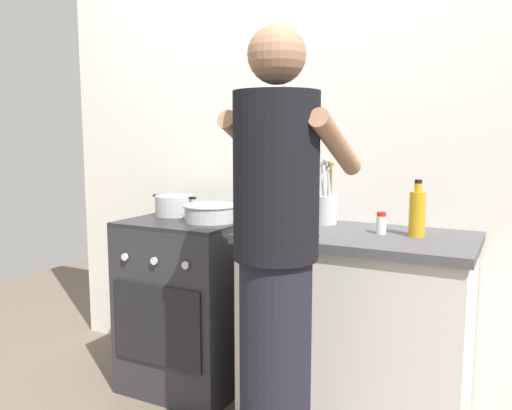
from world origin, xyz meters
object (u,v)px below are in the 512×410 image
(mixing_bowl, at_px, (210,212))
(oil_bottle, at_px, (417,213))
(pot, at_px, (174,206))
(utensil_crock, at_px, (327,204))
(spice_bottle, at_px, (381,223))
(stove_range, at_px, (192,302))
(person, at_px, (276,269))

(mixing_bowl, bearing_deg, oil_bottle, 4.03)
(pot, xyz_separation_m, mixing_bowl, (0.28, -0.08, -0.01))
(utensil_crock, relative_size, oil_bottle, 1.35)
(oil_bottle, bearing_deg, spice_bottle, -175.64)
(mixing_bowl, distance_m, utensil_crock, 0.59)
(pot, distance_m, utensil_crock, 0.84)
(pot, bearing_deg, stove_range, -19.74)
(oil_bottle, bearing_deg, stove_range, -177.89)
(stove_range, xyz_separation_m, oil_bottle, (1.14, 0.04, 0.55))
(stove_range, xyz_separation_m, person, (0.77, -0.60, 0.41))
(utensil_crock, bearing_deg, mixing_bowl, -160.26)
(pot, bearing_deg, oil_bottle, -0.37)
(stove_range, distance_m, person, 1.06)
(pot, xyz_separation_m, person, (0.91, -0.65, -0.09))
(stove_range, height_order, spice_bottle, spice_bottle)
(utensil_crock, distance_m, spice_bottle, 0.34)
(utensil_crock, bearing_deg, stove_range, -166.26)
(stove_range, height_order, person, person)
(spice_bottle, xyz_separation_m, oil_bottle, (0.15, 0.01, 0.06))
(stove_range, xyz_separation_m, mixing_bowl, (0.14, -0.03, 0.50))
(pot, xyz_separation_m, oil_bottle, (1.28, -0.01, 0.05))
(utensil_crock, bearing_deg, spice_bottle, -24.52)
(pot, bearing_deg, utensil_crock, 8.11)
(utensil_crock, xyz_separation_m, person, (0.08, -0.77, -0.14))
(mixing_bowl, height_order, oil_bottle, oil_bottle)
(stove_range, relative_size, spice_bottle, 9.25)
(mixing_bowl, bearing_deg, pot, 164.27)
(person, bearing_deg, stove_range, 142.36)
(pot, distance_m, mixing_bowl, 0.29)
(spice_bottle, height_order, person, person)
(pot, bearing_deg, person, -35.30)
(pot, distance_m, spice_bottle, 1.13)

